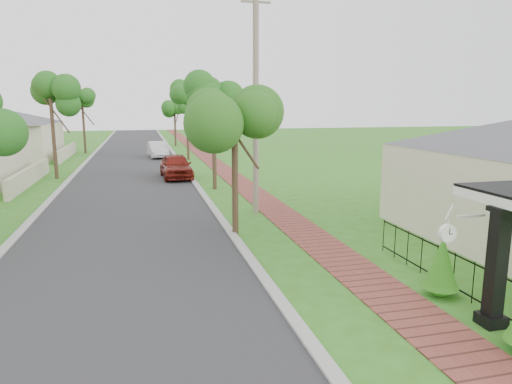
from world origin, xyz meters
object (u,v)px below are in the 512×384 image
object	(u,v)px
station_clock	(449,232)
parked_car_red	(176,166)
porch_post	(496,274)
parked_car_white	(158,150)
utility_pole	(256,105)
near_tree	(234,120)

from	to	relation	value
station_clock	parked_car_red	bearing A→B (deg)	100.66
parked_car_red	station_clock	world-z (taller)	station_clock
station_clock	porch_post	bearing A→B (deg)	-25.07
parked_car_red	parked_car_white	bearing A→B (deg)	90.87
porch_post	station_clock	world-z (taller)	porch_post
utility_pole	station_clock	size ratio (longest dim) A/B	8.46
parked_car_red	near_tree	size ratio (longest dim) A/B	0.88
parked_car_red	parked_car_white	distance (m)	12.07
porch_post	parked_car_red	size ratio (longest dim) A/B	0.57
near_tree	station_clock	world-z (taller)	near_tree
porch_post	near_tree	distance (m)	9.29
near_tree	station_clock	size ratio (longest dim) A/B	4.81
parked_car_white	station_clock	xyz separation A→B (m)	(4.61, -33.01, 1.27)
station_clock	utility_pole	bearing A→B (deg)	97.50
parked_car_white	near_tree	bearing A→B (deg)	-91.04
porch_post	station_clock	distance (m)	1.26
near_tree	parked_car_red	bearing A→B (deg)	94.49
parked_car_red	parked_car_white	size ratio (longest dim) A/B	1.07
utility_pole	station_clock	world-z (taller)	utility_pole
porch_post	parked_car_red	distance (m)	21.89
porch_post	parked_car_white	distance (m)	33.85
parked_car_red	utility_pole	distance (m)	11.30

